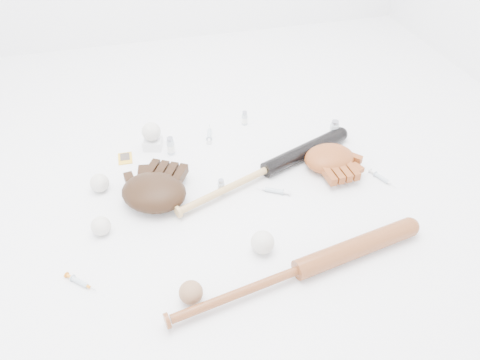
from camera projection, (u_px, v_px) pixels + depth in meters
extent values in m
plane|color=white|center=(229.00, 193.00, 1.82)|extent=(3.00, 3.00, 0.00)
cube|color=gold|center=(125.00, 158.00, 1.98)|extent=(0.06, 0.08, 0.00)
cube|color=white|center=(153.00, 143.00, 2.03)|extent=(0.09, 0.09, 0.04)
sphere|color=beige|center=(151.00, 132.00, 1.99)|extent=(0.08, 0.08, 0.08)
sphere|color=beige|center=(101.00, 226.00, 1.63)|extent=(0.07, 0.07, 0.07)
sphere|color=beige|center=(100.00, 183.00, 1.81)|extent=(0.07, 0.07, 0.07)
sphere|color=beige|center=(263.00, 242.00, 1.57)|extent=(0.08, 0.08, 0.08)
sphere|color=#8F6545|center=(191.00, 292.00, 1.41)|extent=(0.07, 0.07, 0.07)
cylinder|color=silver|center=(245.00, 118.00, 2.16)|extent=(0.03, 0.03, 0.07)
cylinder|color=silver|center=(332.00, 132.00, 2.08)|extent=(0.03, 0.03, 0.07)
cylinder|color=silver|center=(171.00, 146.00, 1.98)|extent=(0.03, 0.03, 0.08)
cylinder|color=silver|center=(334.00, 130.00, 2.06)|extent=(0.04, 0.04, 0.09)
cylinder|color=silver|center=(221.00, 187.00, 1.79)|extent=(0.03, 0.03, 0.07)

